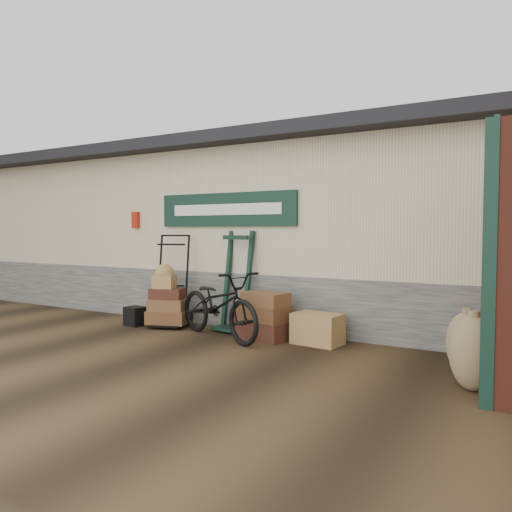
{
  "coord_description": "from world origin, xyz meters",
  "views": [
    {
      "loc": [
        4.29,
        -5.89,
        1.62
      ],
      "look_at": [
        0.32,
        0.9,
        1.2
      ],
      "focal_mm": 35.0,
      "sensor_mm": 36.0,
      "label": 1
    }
  ],
  "objects_px": {
    "suitcase_stack": "(264,315)",
    "wicker_hamper": "(317,329)",
    "porter_trolley": "(171,279)",
    "green_barrow": "(236,281)",
    "black_trunk": "(135,316)",
    "bicycle": "(219,301)"
  },
  "relations": [
    {
      "from": "suitcase_stack",
      "to": "black_trunk",
      "type": "relative_size",
      "value": 2.53
    },
    {
      "from": "porter_trolley",
      "to": "black_trunk",
      "type": "bearing_deg",
      "value": -170.77
    },
    {
      "from": "suitcase_stack",
      "to": "wicker_hamper",
      "type": "distance_m",
      "value": 0.84
    },
    {
      "from": "black_trunk",
      "to": "bicycle",
      "type": "relative_size",
      "value": 0.16
    },
    {
      "from": "porter_trolley",
      "to": "suitcase_stack",
      "type": "relative_size",
      "value": 1.96
    },
    {
      "from": "suitcase_stack",
      "to": "bicycle",
      "type": "height_order",
      "value": "bicycle"
    },
    {
      "from": "porter_trolley",
      "to": "wicker_hamper",
      "type": "relative_size",
      "value": 2.34
    },
    {
      "from": "porter_trolley",
      "to": "bicycle",
      "type": "relative_size",
      "value": 0.81
    },
    {
      "from": "porter_trolley",
      "to": "green_barrow",
      "type": "height_order",
      "value": "green_barrow"
    },
    {
      "from": "porter_trolley",
      "to": "black_trunk",
      "type": "relative_size",
      "value": 4.95
    },
    {
      "from": "porter_trolley",
      "to": "wicker_hamper",
      "type": "xyz_separation_m",
      "value": [
        2.66,
        -0.01,
        -0.57
      ]
    },
    {
      "from": "suitcase_stack",
      "to": "black_trunk",
      "type": "bearing_deg",
      "value": -175.49
    },
    {
      "from": "bicycle",
      "to": "porter_trolley",
      "type": "bearing_deg",
      "value": 94.23
    },
    {
      "from": "porter_trolley",
      "to": "wicker_hamper",
      "type": "height_order",
      "value": "porter_trolley"
    },
    {
      "from": "bicycle",
      "to": "suitcase_stack",
      "type": "bearing_deg",
      "value": -41.46
    },
    {
      "from": "suitcase_stack",
      "to": "wicker_hamper",
      "type": "relative_size",
      "value": 1.2
    },
    {
      "from": "wicker_hamper",
      "to": "bicycle",
      "type": "height_order",
      "value": "bicycle"
    },
    {
      "from": "green_barrow",
      "to": "wicker_hamper",
      "type": "bearing_deg",
      "value": -0.2
    },
    {
      "from": "wicker_hamper",
      "to": "bicycle",
      "type": "relative_size",
      "value": 0.34
    },
    {
      "from": "green_barrow",
      "to": "wicker_hamper",
      "type": "relative_size",
      "value": 2.38
    },
    {
      "from": "green_barrow",
      "to": "bicycle",
      "type": "bearing_deg",
      "value": -71.68
    },
    {
      "from": "porter_trolley",
      "to": "green_barrow",
      "type": "bearing_deg",
      "value": -7.02
    }
  ]
}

